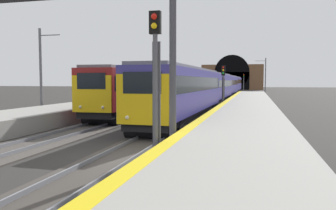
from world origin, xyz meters
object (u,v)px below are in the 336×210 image
Objects in this scene: train_adjacent_platform at (182,86)px; catenary_mast_far at (41,72)px; railway_signal_mid at (223,83)px; railway_signal_far at (244,81)px; overhead_signal_gantry at (71,20)px; catenary_mast_near at (265,76)px; train_main_approaching at (221,86)px; railway_signal_near at (155,79)px.

catenary_mast_far is (-22.97, 7.25, 1.46)m from train_adjacent_platform.
railway_signal_mid is 0.91× the size of railway_signal_far.
overhead_signal_gantry is (-22.86, 4.47, 2.83)m from railway_signal_mid.
overhead_signal_gantry is at bearing 171.18° from catenary_mast_near.
train_adjacent_platform is at bearing -41.32° from train_main_approaching.
overhead_signal_gantry reaches higher than train_main_approaching.
train_main_approaching is at bearing 162.34° from catenary_mast_near.
railway_signal_far is 0.55× the size of overhead_signal_gantry.
railway_signal_far is (48.59, -1.89, 0.80)m from train_main_approaching.
train_adjacent_platform is 7.65× the size of catenary_mast_far.
catenary_mast_far is at bearing -22.22° from train_main_approaching.
catenary_mast_far is at bearing -135.14° from railway_signal_near.
overhead_signal_gantry is at bearing -2.39° from train_main_approaching.
railway_signal_far is at bearing -10.50° from catenary_mast_far.
railway_signal_near is (-42.97, -1.89, 0.83)m from train_main_approaching.
catenary_mast_far is (-51.34, 19.66, -0.27)m from catenary_mast_near.
railway_signal_mid is 0.50× the size of overhead_signal_gantry.
railway_signal_near is at bearing 3.76° from train_main_approaching.
railway_signal_mid is at bearing 172.46° from catenary_mast_near.
overhead_signal_gantry is 15.64m from catenary_mast_far.
overhead_signal_gantry is (-89.20, 4.47, 2.58)m from railway_signal_far.
railway_signal_mid reaches higher than train_main_approaching.
catenary_mast_far reaches higher than railway_signal_near.
train_main_approaching is at bearing -2.22° from railway_signal_far.
train_main_approaching is 1.34× the size of train_adjacent_platform.
overhead_signal_gantry reaches higher than train_adjacent_platform.
railway_signal_far reaches higher than railway_signal_mid.
railway_signal_near is at bearing 175.34° from catenary_mast_near.
catenary_mast_near is at bearing 175.34° from railway_signal_near.
train_adjacent_platform is 6.15× the size of overhead_signal_gantry.
overhead_signal_gantry is 64.14m from catenary_mast_near.
overhead_signal_gantry is (-34.99, -2.58, 3.32)m from train_adjacent_platform.
railway_signal_near is at bearing -135.14° from catenary_mast_far.
railway_signal_mid is (25.22, -0.00, -0.28)m from railway_signal_near.
train_adjacent_platform is 12.23× the size of railway_signal_mid.
train_adjacent_platform is at bearing -169.31° from railway_signal_near.
railway_signal_near is 0.58× the size of overhead_signal_gantry.
catenary_mast_far is (-10.84, 14.30, 0.98)m from railway_signal_mid.
railway_signal_near is 1.05× the size of railway_signal_far.
train_adjacent_platform is 11.16× the size of railway_signal_far.
train_main_approaching is 40.84m from overhead_signal_gantry.
catenary_mast_near reaches higher than railway_signal_far.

